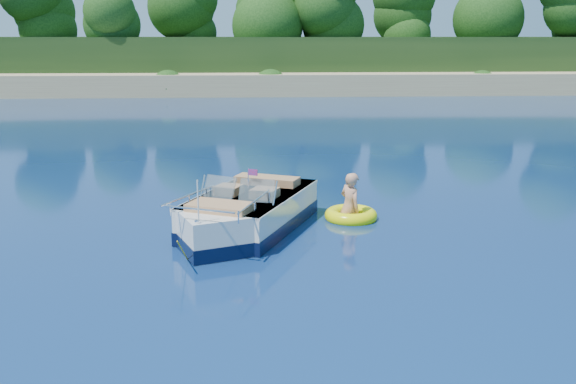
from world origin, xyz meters
name	(u,v)px	position (x,y,z in m)	size (l,w,h in m)	color
ground	(344,286)	(0.00, 0.00, 0.00)	(160.00, 160.00, 0.00)	#0A1846
shoreline	(262,64)	(0.00, 63.77, 0.98)	(170.00, 59.00, 6.00)	tan
treeline	(268,16)	(0.04, 41.01, 5.55)	(150.00, 7.12, 8.19)	black
motorboat	(244,217)	(-1.68, 3.12, 0.34)	(3.21, 4.96, 1.76)	silver
tow_tube	(351,215)	(0.74, 3.99, 0.08)	(1.40, 1.40, 0.32)	#FCFF08
boy	(348,220)	(0.67, 3.94, 0.00)	(0.60, 0.40, 1.65)	tan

